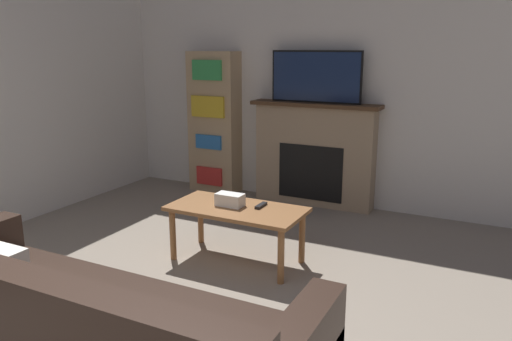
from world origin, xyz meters
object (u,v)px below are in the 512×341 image
(coffee_table, at_px, (237,214))
(bookshelf, at_px, (214,123))
(fireplace, at_px, (314,154))
(tv, at_px, (316,77))

(coffee_table, relative_size, bookshelf, 0.66)
(fireplace, height_order, coffee_table, fireplace)
(tv, bearing_deg, fireplace, 90.00)
(fireplace, height_order, tv, tv)
(tv, height_order, coffee_table, tv)
(fireplace, xyz_separation_m, bookshelf, (-1.24, -0.02, 0.26))
(tv, xyz_separation_m, coffee_table, (-0.01, -1.69, -0.99))
(fireplace, distance_m, tv, 0.82)
(tv, distance_m, bookshelf, 1.36)
(fireplace, bearing_deg, tv, -90.00)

